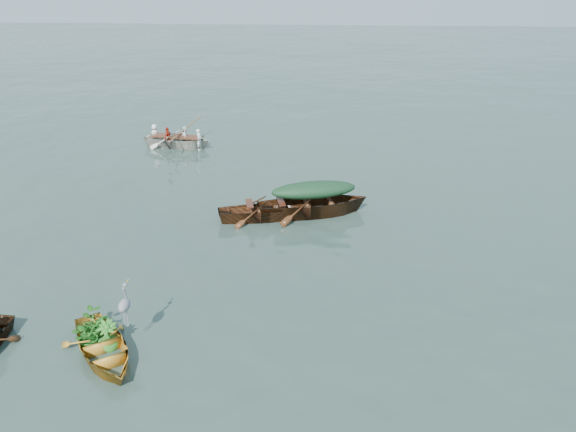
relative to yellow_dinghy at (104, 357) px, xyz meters
name	(u,v)px	position (x,y,z in m)	size (l,w,h in m)	color
ground	(248,287)	(2.49, 2.93, 0.00)	(140.00, 140.00, 0.00)	#33473E
yellow_dinghy	(104,357)	(0.00, 0.00, 0.00)	(1.32, 3.05, 0.81)	#B78823
green_tarp_boat	(313,215)	(3.90, 7.49, 0.00)	(1.52, 4.90, 1.18)	#4E2812
open_wooden_boat	(266,219)	(2.42, 7.05, 0.00)	(1.26, 4.06, 0.93)	#5D3317
rowed_boat	(178,147)	(-2.35, 14.33, 0.00)	(1.25, 4.16, 0.98)	silver
green_tarp_cover	(314,190)	(3.90, 7.49, 0.85)	(0.84, 2.69, 0.52)	#17391D
thwart_benches	(265,205)	(2.42, 7.05, 0.48)	(0.76, 2.03, 0.04)	#411A0F
heron	(125,311)	(0.41, 0.37, 0.87)	(0.28, 0.40, 0.92)	gray
dinghy_weeds	(93,314)	(-0.31, 0.45, 0.71)	(0.70, 0.90, 0.60)	#296F1D
rowers	(176,128)	(-2.35, 14.33, 0.87)	(1.12, 2.91, 0.76)	white
oars	(177,136)	(-2.35, 14.33, 0.52)	(2.60, 0.60, 0.06)	brown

